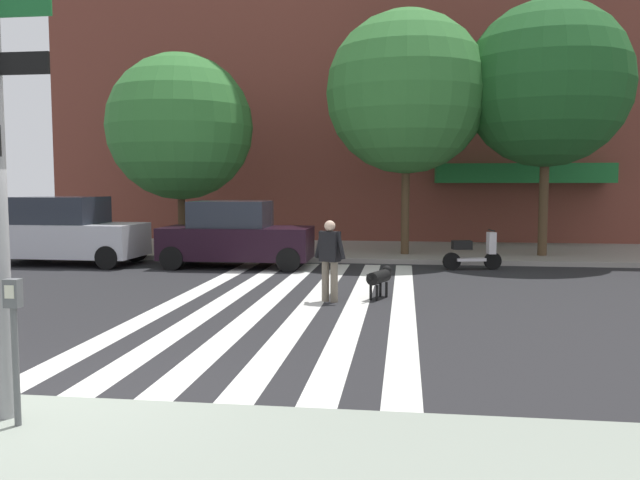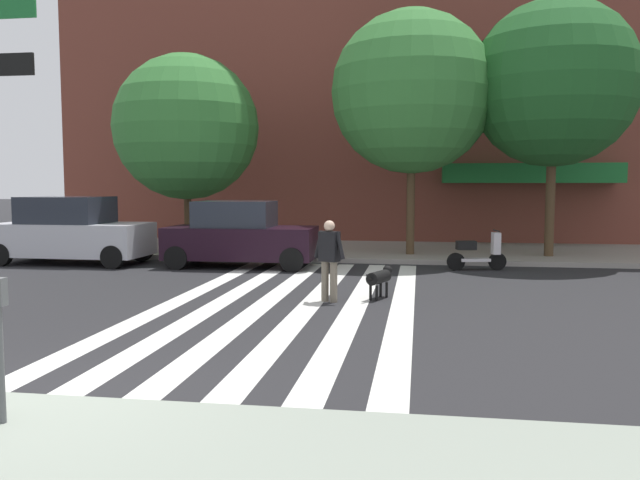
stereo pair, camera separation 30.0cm
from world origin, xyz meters
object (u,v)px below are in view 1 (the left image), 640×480
(parked_car_near_curb, at_px, (65,232))
(street_tree_nearest, at_px, (180,127))
(parking_meter_curbside, at_px, (14,331))
(dog_on_leash, at_px, (380,277))
(pedestrian_dog_walker, at_px, (330,256))
(parked_car_behind_first, at_px, (235,236))
(parked_scooter, at_px, (472,253))
(street_tree_middle, at_px, (407,93))
(street_tree_further, at_px, (547,85))

(parked_car_near_curb, distance_m, street_tree_nearest, 5.01)
(parking_meter_curbside, distance_m, dog_on_leash, 8.47)
(parked_car_near_curb, relative_size, pedestrian_dog_walker, 2.73)
(parked_car_behind_first, relative_size, dog_on_leash, 4.10)
(parked_scooter, bearing_deg, street_tree_nearest, 164.87)
(parking_meter_curbside, height_order, parked_car_behind_first, parked_car_behind_first)
(parking_meter_curbside, relative_size, dog_on_leash, 1.32)
(street_tree_middle, bearing_deg, parked_scooter, -53.18)
(pedestrian_dog_walker, bearing_deg, street_tree_further, 54.05)
(parked_car_behind_first, xyz_separation_m, street_tree_middle, (4.77, 2.77, 4.29))
(parking_meter_curbside, bearing_deg, parked_car_behind_first, 95.79)
(dog_on_leash, bearing_deg, pedestrian_dog_walker, -152.21)
(street_tree_nearest, distance_m, pedestrian_dog_walker, 10.29)
(parked_scooter, xyz_separation_m, street_tree_middle, (-1.85, 2.47, 4.71))
(street_tree_middle, distance_m, pedestrian_dog_walker, 9.00)
(parked_car_near_curb, distance_m, dog_on_leash, 10.46)
(parking_meter_curbside, xyz_separation_m, parked_scooter, (5.37, 12.69, -0.55))
(parked_car_near_curb, xyz_separation_m, parked_scooter, (11.79, 0.30, -0.47))
(parked_scooter, distance_m, street_tree_middle, 5.63)
(parked_car_near_curb, distance_m, street_tree_middle, 11.15)
(parking_meter_curbside, distance_m, pedestrian_dog_walker, 7.65)
(parked_car_near_curb, distance_m, street_tree_further, 15.11)
(parked_car_behind_first, xyz_separation_m, dog_on_leash, (4.26, -4.50, -0.45))
(parked_scooter, height_order, street_tree_further, street_tree_further)
(parked_car_near_curb, xyz_separation_m, street_tree_nearest, (2.60, 2.78, 3.27))
(parked_car_near_curb, bearing_deg, parked_scooter, 1.44)
(street_tree_further, distance_m, dog_on_leash, 10.05)
(street_tree_middle, height_order, street_tree_further, street_tree_further)
(parked_car_near_curb, relative_size, street_tree_middle, 0.59)
(street_tree_nearest, xyz_separation_m, dog_on_leash, (6.83, -7.28, -3.77))
(street_tree_further, bearing_deg, street_tree_middle, -178.69)
(street_tree_nearest, height_order, street_tree_further, street_tree_further)
(parked_scooter, bearing_deg, parking_meter_curbside, -112.94)
(pedestrian_dog_walker, xyz_separation_m, dog_on_leash, (0.98, 0.52, -0.48))
(parking_meter_curbside, xyz_separation_m, pedestrian_dog_walker, (2.03, 7.37, -0.10))
(parked_car_behind_first, distance_m, street_tree_further, 10.45)
(parked_car_behind_first, xyz_separation_m, street_tree_nearest, (-2.57, 2.78, 3.32))
(street_tree_nearest, distance_m, street_tree_further, 11.63)
(parked_car_near_curb, bearing_deg, street_tree_nearest, 46.97)
(parked_car_near_curb, height_order, street_tree_nearest, street_tree_nearest)
(street_tree_further, distance_m, pedestrian_dog_walker, 10.71)
(parked_car_near_curb, bearing_deg, parking_meter_curbside, -62.61)
(street_tree_further, bearing_deg, parked_car_near_curb, -168.56)
(parked_car_near_curb, xyz_separation_m, dog_on_leash, (9.43, -4.50, -0.51))
(parked_car_near_curb, height_order, parked_car_behind_first, parked_car_near_curb)
(street_tree_middle, relative_size, street_tree_further, 0.98)
(parked_scooter, xyz_separation_m, dog_on_leash, (-2.36, -4.79, -0.03))
(parked_car_behind_first, xyz_separation_m, pedestrian_dog_walker, (3.28, -5.02, 0.03))
(parked_scooter, relative_size, street_tree_nearest, 0.25)
(street_tree_middle, xyz_separation_m, street_tree_further, (4.23, 0.10, 0.18))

